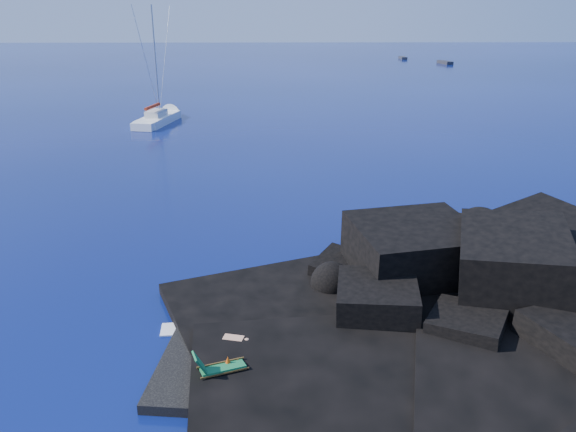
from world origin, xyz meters
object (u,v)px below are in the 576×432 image
(sunbather, at_px, (233,340))
(sailboat, at_px, (159,123))
(deck_chair, at_px, (223,362))
(marker_cone, at_px, (228,364))
(distant_boat_b, at_px, (445,64))
(distant_boat_a, at_px, (403,59))

(sunbather, bearing_deg, sailboat, 117.68)
(deck_chair, xyz_separation_m, marker_cone, (0.14, 0.26, -0.26))
(sunbather, relative_size, marker_cone, 3.31)
(sailboat, distance_m, distant_boat_b, 85.14)
(distant_boat_a, height_order, distant_boat_b, distant_boat_b)
(marker_cone, bearing_deg, deck_chair, -118.88)
(sailboat, distance_m, deck_chair, 46.12)
(sailboat, relative_size, marker_cone, 20.19)
(marker_cone, bearing_deg, sunbather, 87.87)
(sailboat, bearing_deg, distant_boat_b, 64.98)
(sailboat, xyz_separation_m, sunbather, (11.04, -42.96, 0.54))
(deck_chair, height_order, distant_boat_b, deck_chair)
(sunbather, bearing_deg, distant_boat_a, 88.60)
(deck_chair, distance_m, sunbather, 1.90)
(sailboat, distance_m, distant_boat_a, 92.95)
(distant_boat_a, bearing_deg, distant_boat_b, -64.30)
(sailboat, bearing_deg, distant_boat_a, 73.16)
(marker_cone, bearing_deg, sailboat, 103.84)
(deck_chair, relative_size, distant_boat_a, 0.38)
(sailboat, relative_size, distant_boat_a, 2.84)
(sunbather, distance_m, marker_cone, 1.60)
(deck_chair, relative_size, marker_cone, 2.73)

